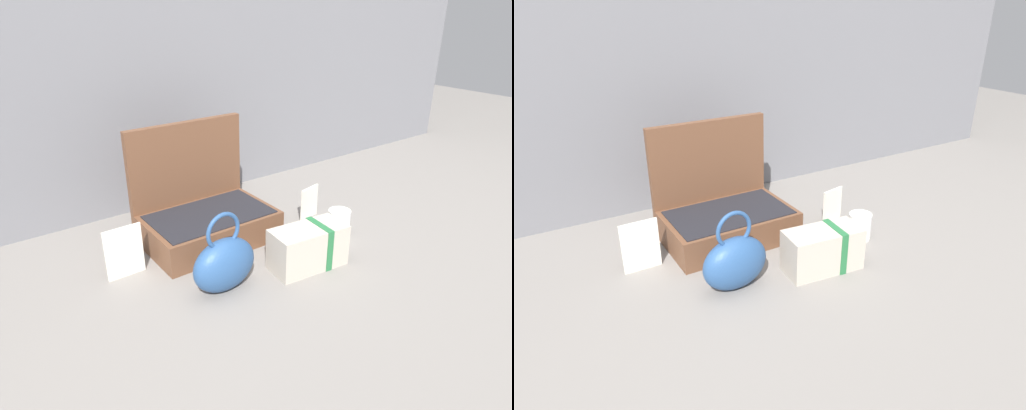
# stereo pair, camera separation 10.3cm
# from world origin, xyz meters

# --- Properties ---
(ground_plane) EXTENTS (6.00, 6.00, 0.00)m
(ground_plane) POSITION_xyz_m (0.00, 0.00, 0.00)
(ground_plane) COLOR slate
(back_wall) EXTENTS (3.20, 0.06, 1.40)m
(back_wall) POSITION_xyz_m (0.00, 0.58, 0.70)
(back_wall) COLOR slate
(back_wall) RESTS_ON ground_plane
(open_suitcase) EXTENTS (0.40, 0.27, 0.36)m
(open_suitcase) POSITION_xyz_m (-0.05, 0.23, 0.08)
(open_suitcase) COLOR brown
(open_suitcase) RESTS_ON ground_plane
(teal_pouch_handbag) EXTENTS (0.19, 0.11, 0.22)m
(teal_pouch_handbag) POSITION_xyz_m (-0.15, -0.05, 0.08)
(teal_pouch_handbag) COLOR #284C7F
(teal_pouch_handbag) RESTS_ON ground_plane
(cream_toiletry_bag) EXTENTS (0.23, 0.13, 0.13)m
(cream_toiletry_bag) POSITION_xyz_m (0.11, -0.10, 0.06)
(cream_toiletry_bag) COLOR #B2A899
(cream_toiletry_bag) RESTS_ON ground_plane
(coffee_mug) EXTENTS (0.11, 0.07, 0.09)m
(coffee_mug) POSITION_xyz_m (0.31, -0.01, 0.04)
(coffee_mug) COLOR white
(coffee_mug) RESTS_ON ground_plane
(info_card_left) EXTENTS (0.11, 0.01, 0.15)m
(info_card_left) POSITION_xyz_m (-0.34, 0.16, 0.08)
(info_card_left) COLOR silver
(info_card_left) RESTS_ON ground_plane
(poster_card_right) EXTENTS (0.09, 0.02, 0.12)m
(poster_card_right) POSITION_xyz_m (0.32, 0.14, 0.06)
(poster_card_right) COLOR silver
(poster_card_right) RESTS_ON ground_plane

